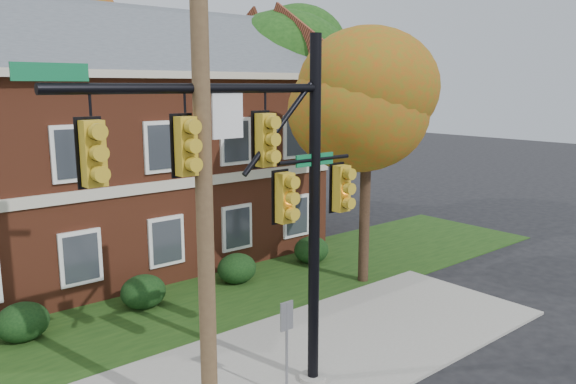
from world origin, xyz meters
TOP-DOWN VIEW (x-y plane):
  - ground at (0.00, 0.00)m, footprint 120.00×120.00m
  - sidewalk at (0.00, 1.00)m, footprint 14.00×5.00m
  - grass_strip at (0.00, 6.00)m, footprint 30.00×6.00m
  - apartment_building at (-2.00, 11.95)m, footprint 18.80×8.80m
  - hedge_left at (-5.50, 6.70)m, footprint 1.40×1.26m
  - hedge_center at (-2.00, 6.70)m, footprint 1.40×1.26m
  - hedge_right at (1.50, 6.70)m, footprint 1.40×1.26m
  - hedge_far_right at (5.00, 6.70)m, footprint 1.40×1.26m
  - tree_near_right at (5.22, 3.87)m, footprint 4.50×4.25m
  - tree_right_rear at (9.31, 12.81)m, footprint 6.30×5.95m
  - tree_far_rear at (-0.66, 19.79)m, footprint 6.84×6.46m
  - traffic_signal at (-2.41, 0.04)m, footprint 7.02×0.63m
  - utility_pole at (-3.83, -0.04)m, footprint 1.49×0.40m
  - sign_post at (-1.93, -0.12)m, footprint 0.33×0.06m

SIDE VIEW (x-z plane):
  - ground at x=0.00m, z-range 0.00..0.00m
  - grass_strip at x=0.00m, z-range 0.00..0.04m
  - sidewalk at x=0.00m, z-range 0.00..0.08m
  - hedge_left at x=-5.50m, z-range 0.00..1.05m
  - hedge_center at x=-2.00m, z-range 0.00..1.05m
  - hedge_right at x=1.50m, z-range 0.00..1.05m
  - hedge_far_right at x=5.00m, z-range 0.00..1.05m
  - sign_post at x=-1.93m, z-range 0.41..2.68m
  - traffic_signal at x=-2.41m, z-range 0.94..8.78m
  - utility_pole at x=-3.83m, z-range 0.07..9.69m
  - apartment_building at x=-2.00m, z-range 0.12..9.86m
  - tree_near_right at x=5.22m, z-range 2.38..10.96m
  - tree_right_rear at x=9.31m, z-range 2.81..13.43m
  - tree_far_rear at x=-0.66m, z-range 3.08..14.60m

